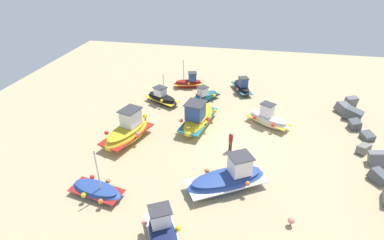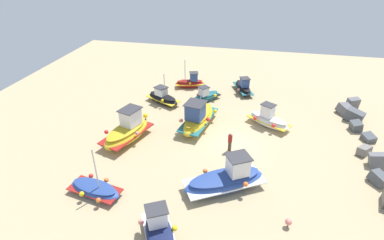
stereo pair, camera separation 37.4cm
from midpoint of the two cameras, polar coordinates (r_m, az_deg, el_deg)
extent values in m
plane|color=tan|center=(24.21, 8.22, -4.50)|extent=(50.47, 50.47, 0.00)
ellipsoid|color=#2D4C9E|center=(20.33, -17.10, -12.29)|extent=(2.01, 3.68, 0.73)
cube|color=maroon|center=(20.31, -17.11, -12.22)|extent=(2.01, 3.55, 0.11)
ellipsoid|color=navy|center=(20.14, -17.22, -11.68)|extent=(1.75, 3.24, 0.15)
cylinder|color=#B7B7BC|center=(19.02, -16.98, -8.72)|extent=(0.08, 0.08, 2.82)
sphere|color=orange|center=(19.31, -16.48, -14.13)|extent=(0.30, 0.30, 0.30)
sphere|color=orange|center=(20.45, -15.15, -10.75)|extent=(0.30, 0.30, 0.30)
sphere|color=yellow|center=(19.95, -19.32, -12.86)|extent=(0.30, 0.30, 0.30)
sphere|color=red|center=(21.15, -17.80, -9.89)|extent=(0.30, 0.30, 0.30)
ellipsoid|color=gold|center=(25.97, 1.65, -0.02)|extent=(5.47, 2.73, 1.29)
cube|color=#1E6670|center=(25.94, 1.65, 0.10)|extent=(5.27, 2.71, 0.18)
ellipsoid|color=gold|center=(25.72, 1.66, 0.97)|extent=(4.81, 2.36, 0.26)
cube|color=#2D4784|center=(24.75, 1.06, 1.71)|extent=(1.65, 1.54, 1.31)
cube|color=#333338|center=(24.43, 1.07, 3.13)|extent=(1.91, 1.79, 0.06)
cylinder|color=#B7B7BC|center=(25.56, 2.05, 3.59)|extent=(0.08, 0.08, 2.04)
sphere|color=yellow|center=(26.64, 4.76, 1.62)|extent=(0.34, 0.34, 0.34)
sphere|color=#EA7F75|center=(26.47, -0.01, 1.65)|extent=(0.34, 0.34, 0.34)
sphere|color=red|center=(25.04, 3.44, 0.09)|extent=(0.34, 0.34, 0.34)
sphere|color=#EA7F75|center=(24.98, -1.64, -0.08)|extent=(0.34, 0.34, 0.34)
ellipsoid|color=black|center=(32.83, 9.78, 5.77)|extent=(3.84, 2.51, 0.82)
cube|color=#1E6670|center=(32.81, 9.79, 5.83)|extent=(3.71, 2.46, 0.13)
ellipsoid|color=black|center=(32.70, 9.83, 6.27)|extent=(3.37, 2.18, 0.18)
cube|color=#2D4784|center=(32.22, 10.09, 6.87)|extent=(1.06, 1.05, 0.90)
cube|color=#333338|center=(32.04, 10.17, 7.66)|extent=(1.23, 1.22, 0.06)
sphere|color=orange|center=(33.52, 10.59, 6.64)|extent=(0.27, 0.27, 0.27)
sphere|color=#EA7F75|center=(31.96, 9.01, 5.62)|extent=(0.27, 0.27, 0.27)
ellipsoid|color=#2D4C9E|center=(19.84, 6.60, -11.42)|extent=(4.26, 5.48, 1.11)
cube|color=white|center=(19.81, 6.61, -11.30)|extent=(4.18, 5.32, 0.16)
ellipsoid|color=navy|center=(19.56, 6.68, -10.46)|extent=(3.72, 4.81, 0.23)
cube|color=white|center=(19.44, 9.11, -8.31)|extent=(1.57, 1.61, 1.23)
cube|color=#333338|center=(19.05, 9.27, -6.78)|extent=(1.82, 1.86, 0.06)
sphere|color=orange|center=(20.02, 3.01, -9.46)|extent=(0.32, 0.32, 0.32)
sphere|color=orange|center=(19.26, 10.50, -11.68)|extent=(0.32, 0.32, 0.32)
ellipsoid|color=black|center=(30.08, -5.07, 3.87)|extent=(2.80, 3.83, 0.87)
cube|color=gold|center=(30.06, -5.07, 3.94)|extent=(2.75, 3.71, 0.11)
ellipsoid|color=black|center=(29.93, -5.10, 4.47)|extent=(2.44, 3.36, 0.17)
cube|color=silver|center=(29.87, -5.41, 5.35)|extent=(1.22, 1.26, 0.76)
cube|color=#333338|center=(29.70, -5.45, 6.08)|extent=(1.41, 1.46, 0.06)
cylinder|color=#B7B7BC|center=(29.24, -4.79, 6.48)|extent=(0.08, 0.08, 2.31)
sphere|color=yellow|center=(29.07, -5.18, 3.65)|extent=(0.28, 0.28, 0.28)
sphere|color=yellow|center=(30.85, -5.01, 5.04)|extent=(0.28, 0.28, 0.28)
ellipsoid|color=white|center=(26.95, 14.43, -0.27)|extent=(3.16, 3.94, 0.91)
cube|color=gold|center=(26.93, 14.44, -0.19)|extent=(3.11, 3.83, 0.10)
ellipsoid|color=beige|center=(26.77, 14.53, 0.42)|extent=(2.77, 3.46, 0.17)
cube|color=white|center=(26.59, 14.30, 1.70)|extent=(1.18, 1.23, 1.05)
cube|color=#333338|center=(26.34, 14.45, 2.77)|extent=(1.37, 1.42, 0.06)
sphere|color=red|center=(25.86, 15.29, -1.04)|extent=(0.32, 0.32, 0.32)
sphere|color=yellow|center=(27.41, 15.35, 0.82)|extent=(0.32, 0.32, 0.32)
sphere|color=red|center=(26.63, 12.01, 0.34)|extent=(0.32, 0.32, 0.32)
ellipsoid|color=gold|center=(24.61, -11.58, -2.58)|extent=(5.01, 3.23, 1.20)
cube|color=maroon|center=(24.58, -11.59, -2.46)|extent=(4.86, 3.23, 0.11)
ellipsoid|color=gold|center=(24.36, -11.69, -1.60)|extent=(4.41, 2.83, 0.20)
cube|color=white|center=(24.38, -10.92, 0.55)|extent=(1.68, 1.51, 1.30)
cube|color=#333338|center=(24.07, -11.07, 1.96)|extent=(1.95, 1.75, 0.06)
sphere|color=red|center=(24.39, -15.23, -2.17)|extent=(0.33, 0.33, 0.33)
sphere|color=#EA7F75|center=(23.78, -9.73, -2.45)|extent=(0.33, 0.33, 0.33)
sphere|color=red|center=(25.76, -11.88, -0.22)|extent=(0.33, 0.33, 0.33)
ellipsoid|color=navy|center=(17.13, -5.42, -20.53)|extent=(3.82, 2.95, 0.88)
cube|color=white|center=(17.10, -5.43, -20.45)|extent=(3.69, 2.88, 0.17)
ellipsoid|color=#151E45|center=(16.88, -5.47, -19.82)|extent=(3.34, 2.56, 0.21)
cube|color=silver|center=(16.78, -5.90, -17.40)|extent=(1.23, 1.29, 0.98)
cube|color=#333338|center=(16.40, -5.99, -16.17)|extent=(1.43, 1.49, 0.06)
sphere|color=yellow|center=(17.03, -2.59, -19.48)|extent=(0.31, 0.31, 0.31)
sphere|color=#EA7F75|center=(17.38, -8.83, -18.27)|extent=(0.31, 0.31, 0.31)
ellipsoid|color=#1E6670|center=(30.58, 3.06, 4.26)|extent=(3.10, 2.83, 0.71)
cube|color=black|center=(30.57, 3.06, 4.32)|extent=(3.02, 2.78, 0.08)
ellipsoid|color=#1A565F|center=(30.46, 3.07, 4.75)|extent=(2.72, 2.48, 0.13)
cube|color=silver|center=(30.04, 2.56, 5.35)|extent=(1.09, 1.08, 0.81)
cube|color=#333338|center=(29.87, 2.57, 6.11)|extent=(1.27, 1.26, 0.06)
sphere|color=yellow|center=(30.35, 4.68, 4.58)|extent=(0.31, 0.31, 0.31)
sphere|color=red|center=(30.64, 1.48, 4.70)|extent=(0.31, 0.31, 0.31)
ellipsoid|color=maroon|center=(33.46, -0.11, 6.74)|extent=(1.87, 3.28, 0.81)
cube|color=gold|center=(33.45, -0.11, 6.80)|extent=(1.87, 3.17, 0.08)
ellipsoid|color=maroon|center=(33.33, -0.11, 7.26)|extent=(1.64, 2.88, 0.14)
cube|color=#2D4784|center=(33.18, 0.66, 8.05)|extent=(0.96, 0.97, 0.84)
cube|color=#333338|center=(33.01, 0.67, 8.78)|extent=(1.11, 1.12, 0.06)
cylinder|color=#B7B7BC|center=(32.86, -0.98, 9.21)|extent=(0.08, 0.08, 2.32)
sphere|color=#EA7F75|center=(33.94, -1.41, 7.45)|extent=(0.25, 0.25, 0.25)
sphere|color=yellow|center=(32.75, -0.05, 6.84)|extent=(0.25, 0.25, 0.25)
sphere|color=red|center=(34.01, 1.06, 7.52)|extent=(0.25, 0.25, 0.25)
cylinder|color=brown|center=(23.14, 7.62, -4.98)|extent=(0.14, 0.14, 0.85)
cylinder|color=brown|center=(23.23, 7.33, -4.81)|extent=(0.14, 0.14, 0.85)
cylinder|color=maroon|center=(22.79, 7.59, -3.43)|extent=(0.32, 0.32, 0.57)
sphere|color=tan|center=(22.58, 7.66, -2.59)|extent=(0.22, 0.22, 0.22)
cube|color=slate|center=(32.82, 28.03, 2.77)|extent=(1.10, 1.25, 1.11)
cube|color=slate|center=(31.48, 26.93, 1.75)|extent=(1.67, 1.72, 1.20)
cube|color=#4C5156|center=(30.48, 28.28, 0.68)|extent=(1.64, 1.84, 1.22)
cube|color=#4C5156|center=(29.03, 28.53, -1.02)|extent=(1.12, 1.06, 1.03)
cube|color=#4C5156|center=(28.09, 30.34, -2.88)|extent=(1.22, 1.11, 0.74)
cube|color=slate|center=(26.24, 29.76, -4.93)|extent=(1.43, 1.28, 0.81)
cube|color=slate|center=(25.14, 31.55, -6.46)|extent=(0.97, 1.22, 1.26)
cube|color=#4C5156|center=(23.66, 31.84, -9.27)|extent=(1.42, 1.38, 0.97)
cylinder|color=#3F3F42|center=(27.53, -8.22, 0.26)|extent=(0.08, 0.08, 0.17)
sphere|color=yellow|center=(27.38, -8.27, 0.80)|extent=(0.43, 0.43, 0.43)
cylinder|color=#3F3F42|center=(18.66, 17.95, -18.19)|extent=(0.08, 0.08, 0.20)
sphere|color=#EA7F75|center=(18.46, 18.10, -17.59)|extent=(0.38, 0.38, 0.38)
camera|label=1|loc=(0.19, -89.58, 0.24)|focal=28.66mm
camera|label=2|loc=(0.19, 90.42, -0.24)|focal=28.66mm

